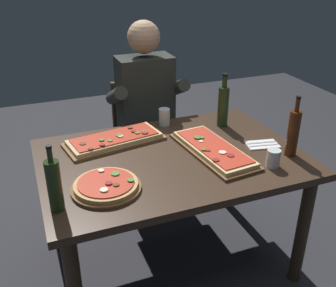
{
  "coord_description": "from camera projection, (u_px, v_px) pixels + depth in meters",
  "views": [
    {
      "loc": [
        -0.7,
        -1.73,
        1.74
      ],
      "look_at": [
        0.0,
        0.05,
        0.79
      ],
      "focal_mm": 41.85,
      "sensor_mm": 36.0,
      "label": 1
    }
  ],
  "objects": [
    {
      "name": "pizza_round_far",
      "position": [
        106.0,
        186.0,
        1.8
      ],
      "size": [
        0.33,
        0.33,
        0.05
      ],
      "color": "brown",
      "rests_on": "dining_table"
    },
    {
      "name": "tumbler_far_side",
      "position": [
        273.0,
        158.0,
        1.99
      ],
      "size": [
        0.07,
        0.07,
        0.09
      ],
      "color": "silver",
      "rests_on": "dining_table"
    },
    {
      "name": "pizza_rectangular_left",
      "position": [
        213.0,
        149.0,
        2.14
      ],
      "size": [
        0.3,
        0.6,
        0.05
      ],
      "color": "brown",
      "rests_on": "dining_table"
    },
    {
      "name": "vinegar_bottle_green",
      "position": [
        293.0,
        132.0,
        2.06
      ],
      "size": [
        0.06,
        0.06,
        0.33
      ],
      "color": "#47230F",
      "rests_on": "dining_table"
    },
    {
      "name": "wine_bottle_dark",
      "position": [
        54.0,
        185.0,
        1.62
      ],
      "size": [
        0.06,
        0.06,
        0.31
      ],
      "color": "#233819",
      "rests_on": "dining_table"
    },
    {
      "name": "napkin_cutlery_set",
      "position": [
        262.0,
        145.0,
        2.22
      ],
      "size": [
        0.2,
        0.14,
        0.01
      ],
      "color": "white",
      "rests_on": "dining_table"
    },
    {
      "name": "pizza_rectangular_front",
      "position": [
        115.0,
        140.0,
        2.24
      ],
      "size": [
        0.6,
        0.33,
        0.05
      ],
      "color": "brown",
      "rests_on": "dining_table"
    },
    {
      "name": "dining_table",
      "position": [
        171.0,
        171.0,
        2.16
      ],
      "size": [
        1.4,
        0.96,
        0.74
      ],
      "color": "#3D2B1E",
      "rests_on": "ground_plane"
    },
    {
      "name": "ground_plane",
      "position": [
        171.0,
        260.0,
        2.44
      ],
      "size": [
        6.4,
        6.4,
        0.0
      ],
      "primitive_type": "plane",
      "color": "#2D2D33"
    },
    {
      "name": "seated_diner",
      "position": [
        147.0,
        107.0,
        2.76
      ],
      "size": [
        0.53,
        0.41,
        1.33
      ],
      "color": "#23232D",
      "rests_on": "ground_plane"
    },
    {
      "name": "oil_bottle_amber",
      "position": [
        223.0,
        105.0,
        2.42
      ],
      "size": [
        0.07,
        0.07,
        0.34
      ],
      "color": "#233819",
      "rests_on": "dining_table"
    },
    {
      "name": "diner_chair",
      "position": [
        143.0,
        133.0,
        2.98
      ],
      "size": [
        0.44,
        0.44,
        0.87
      ],
      "color": "#3D2B1E",
      "rests_on": "ground_plane"
    },
    {
      "name": "tumbler_near_camera",
      "position": [
        164.0,
        118.0,
        2.46
      ],
      "size": [
        0.07,
        0.07,
        0.11
      ],
      "color": "silver",
      "rests_on": "dining_table"
    }
  ]
}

